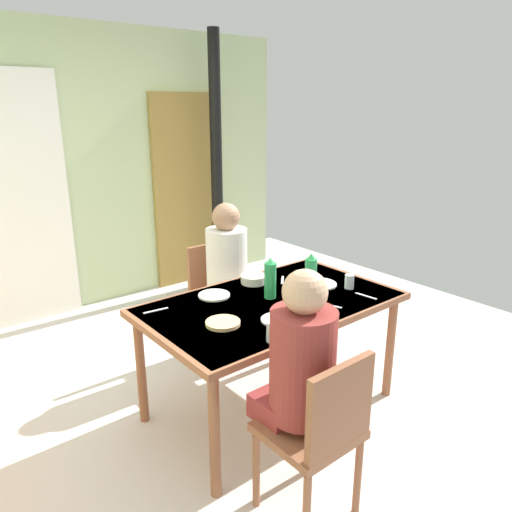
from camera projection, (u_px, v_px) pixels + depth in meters
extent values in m
plane|color=silver|center=(221.00, 415.00, 3.08)|extent=(6.06, 6.06, 0.00)
cube|color=#B0C490|center=(70.00, 172.00, 4.41)|extent=(4.62, 0.10, 2.58)
cube|color=olive|center=(188.00, 191.00, 5.16)|extent=(0.80, 0.05, 2.00)
cylinder|color=black|center=(216.00, 164.00, 4.98)|extent=(0.12, 0.12, 2.58)
cube|color=white|center=(15.00, 203.00, 4.08)|extent=(0.90, 0.03, 2.17)
cube|color=brown|center=(272.00, 304.00, 2.95)|extent=(1.54, 0.92, 0.04)
cube|color=#E8A38D|center=(272.00, 301.00, 2.94)|extent=(1.48, 0.88, 0.00)
cylinder|color=brown|center=(215.00, 436.00, 2.35)|extent=(0.06, 0.06, 0.70)
cylinder|color=brown|center=(390.00, 347.00, 3.19)|extent=(0.06, 0.06, 0.70)
cylinder|color=brown|center=(141.00, 370.00, 2.92)|extent=(0.06, 0.06, 0.70)
cylinder|color=brown|center=(306.00, 310.00, 3.77)|extent=(0.06, 0.06, 0.70)
cube|color=brown|center=(308.00, 430.00, 2.23)|extent=(0.40, 0.40, 0.04)
cube|color=brown|center=(340.00, 410.00, 2.03)|extent=(0.38, 0.04, 0.42)
cylinder|color=brown|center=(256.00, 470.00, 2.33)|extent=(0.04, 0.04, 0.41)
cylinder|color=brown|center=(307.00, 441.00, 2.53)|extent=(0.04, 0.04, 0.41)
cylinder|color=brown|center=(358.00, 478.00, 2.28)|extent=(0.04, 0.04, 0.41)
cube|color=brown|center=(224.00, 302.00, 3.68)|extent=(0.40, 0.40, 0.04)
cube|color=brown|center=(210.00, 270.00, 3.74)|extent=(0.38, 0.04, 0.42)
cylinder|color=brown|center=(255.00, 333.00, 3.73)|extent=(0.04, 0.04, 0.41)
cylinder|color=brown|center=(219.00, 346.00, 3.52)|extent=(0.04, 0.04, 0.41)
cylinder|color=brown|center=(229.00, 318.00, 3.98)|extent=(0.04, 0.04, 0.41)
cylinder|color=brown|center=(194.00, 330.00, 3.77)|extent=(0.04, 0.04, 0.41)
cube|color=maroon|center=(285.00, 403.00, 2.33)|extent=(0.30, 0.22, 0.12)
cylinder|color=maroon|center=(303.00, 365.00, 2.17)|extent=(0.30, 0.30, 0.52)
sphere|color=tan|center=(305.00, 292.00, 2.07)|extent=(0.20, 0.20, 0.20)
cube|color=silver|center=(236.00, 301.00, 3.54)|extent=(0.30, 0.22, 0.12)
cylinder|color=silver|center=(227.00, 264.00, 3.54)|extent=(0.30, 0.30, 0.52)
sphere|color=#A87A5B|center=(226.00, 217.00, 3.44)|extent=(0.20, 0.20, 0.20)
cylinder|color=green|center=(270.00, 281.00, 2.96)|extent=(0.07, 0.07, 0.22)
cone|color=green|center=(270.00, 260.00, 2.92)|extent=(0.05, 0.05, 0.03)
cylinder|color=green|center=(311.00, 279.00, 2.93)|extent=(0.07, 0.07, 0.26)
cone|color=green|center=(311.00, 256.00, 2.89)|extent=(0.05, 0.05, 0.04)
cylinder|color=silver|center=(254.00, 279.00, 3.23)|extent=(0.17, 0.17, 0.05)
cylinder|color=white|center=(320.00, 284.00, 3.20)|extent=(0.23, 0.23, 0.01)
cylinder|color=white|center=(214.00, 295.00, 3.01)|extent=(0.20, 0.20, 0.01)
cylinder|color=white|center=(278.00, 320.00, 2.67)|extent=(0.19, 0.19, 0.01)
cylinder|color=silver|center=(349.00, 282.00, 3.13)|extent=(0.06, 0.06, 0.09)
cylinder|color=silver|center=(272.00, 332.00, 2.43)|extent=(0.06, 0.06, 0.11)
cylinder|color=silver|center=(314.00, 304.00, 2.78)|extent=(0.06, 0.06, 0.09)
cylinder|color=#DBB77A|center=(223.00, 323.00, 2.62)|extent=(0.19, 0.19, 0.02)
cube|color=silver|center=(156.00, 311.00, 2.80)|extent=(0.15, 0.03, 0.00)
cube|color=silver|center=(282.00, 280.00, 3.28)|extent=(0.12, 0.12, 0.00)
cube|color=silver|center=(330.00, 305.00, 2.87)|extent=(0.06, 0.15, 0.00)
cube|color=silver|center=(366.00, 296.00, 3.01)|extent=(0.03, 0.15, 0.00)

